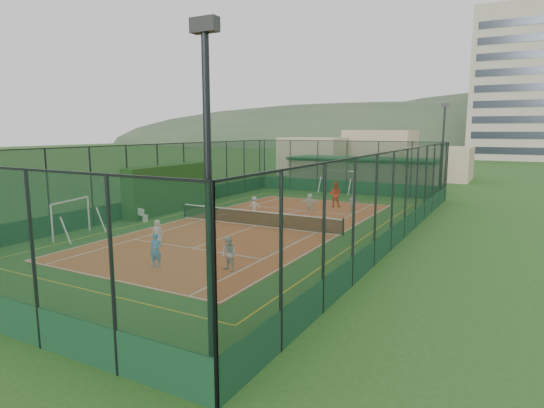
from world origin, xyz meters
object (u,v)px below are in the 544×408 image
at_px(child_near_left, 157,232).
at_px(coach, 335,194).
at_px(apartment_tower, 512,85).
at_px(clubhouse, 362,173).
at_px(child_far_back, 310,203).
at_px(child_near_mid, 156,250).
at_px(child_far_left, 254,205).
at_px(child_near_right, 229,254).
at_px(white_bench, 139,214).
at_px(floodlight_se, 209,219).
at_px(floodlight_ne, 442,153).
at_px(futsal_goal_far, 338,182).
at_px(child_far_right, 353,204).
at_px(futsal_goal_near, 71,219).

distance_m(child_near_left, coach, 16.14).
bearing_deg(apartment_tower, clubhouse, -101.31).
bearing_deg(child_far_back, child_near_mid, 73.02).
height_order(child_far_left, coach, coach).
relative_size(child_near_right, child_far_left, 1.23).
bearing_deg(white_bench, clubhouse, 86.51).
xyz_separation_m(child_far_left, coach, (4.24, 5.33, 0.39)).
bearing_deg(floodlight_se, floodlight_ne, 90.00).
relative_size(futsal_goal_far, child_near_mid, 2.18).
relative_size(child_near_mid, coach, 0.76).
height_order(futsal_goal_far, child_far_back, futsal_goal_far).
bearing_deg(clubhouse, child_far_left, -97.52).
distance_m(clubhouse, child_far_left, 18.37).
bearing_deg(floodlight_ne, futsal_goal_far, 176.40).
relative_size(floodlight_ne, apartment_tower, 0.28).
bearing_deg(child_far_back, clubhouse, -101.78).
distance_m(floodlight_se, child_near_right, 9.94).
distance_m(floodlight_se, child_far_left, 23.45).
bearing_deg(child_far_right, clubhouse, -72.95).
relative_size(clubhouse, child_near_mid, 10.03).
xyz_separation_m(child_near_left, child_far_left, (-0.05, 10.25, -0.03)).
bearing_deg(white_bench, child_far_right, 51.71).
bearing_deg(futsal_goal_far, child_near_mid, -79.84).
bearing_deg(child_far_left, child_far_right, -172.78).
height_order(floodlight_ne, futsal_goal_far, floodlight_ne).
bearing_deg(floodlight_ne, child_far_right, -114.82).
bearing_deg(white_bench, coach, 64.10).
distance_m(child_far_left, coach, 6.82).
bearing_deg(child_far_back, child_far_right, 177.25).
distance_m(clubhouse, futsal_goal_far, 4.91).
height_order(floodlight_se, child_near_left, floodlight_se).
distance_m(floodlight_se, child_near_mid, 11.12).
bearing_deg(child_near_right, child_far_right, 103.15).
bearing_deg(child_far_back, child_far_left, 18.99).
height_order(floodlight_se, coach, floodlight_se).
bearing_deg(coach, child_far_right, 125.97).
height_order(floodlight_se, white_bench, floodlight_se).
xyz_separation_m(child_near_left, child_near_right, (6.05, -2.19, 0.11)).
distance_m(white_bench, futsal_goal_near, 5.31).
bearing_deg(child_far_left, futsal_goal_far, -114.24).
xyz_separation_m(white_bench, child_near_right, (11.50, -6.39, 0.29)).
relative_size(white_bench, child_far_back, 1.18).
bearing_deg(coach, child_near_left, 66.98).
bearing_deg(child_far_back, white_bench, 28.25).
relative_size(floodlight_ne, futsal_goal_near, 2.57).
bearing_deg(child_far_back, child_near_left, 59.74).
relative_size(futsal_goal_far, child_far_right, 2.18).
relative_size(floodlight_se, floodlight_ne, 1.00).
xyz_separation_m(child_near_left, child_far_back, (3.35, 12.57, 0.06)).
distance_m(apartment_tower, child_near_mid, 93.50).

